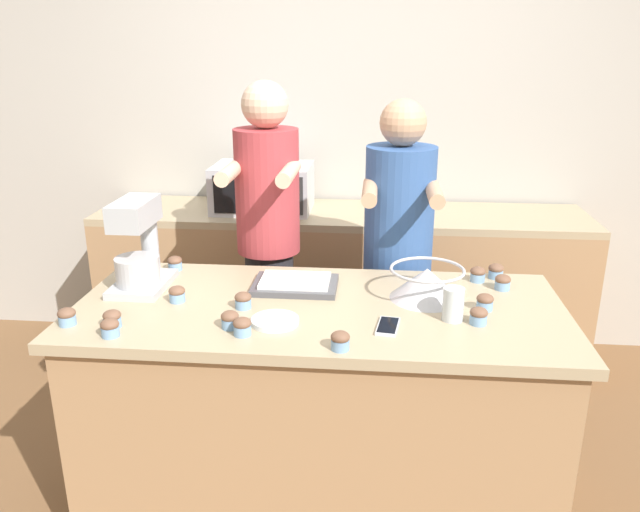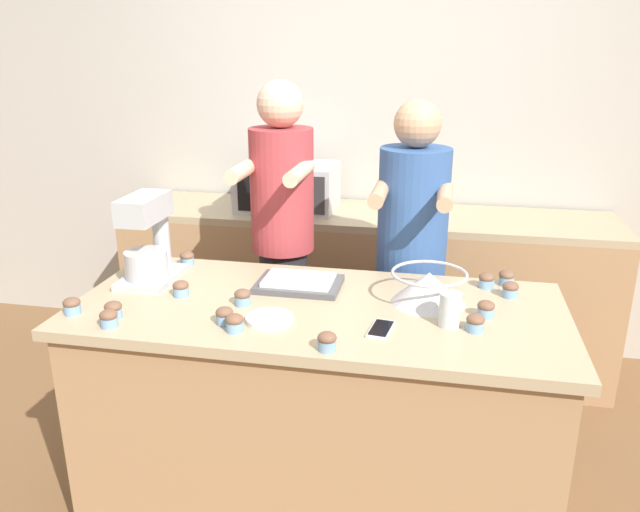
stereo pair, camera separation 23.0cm
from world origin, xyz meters
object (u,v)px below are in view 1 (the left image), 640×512
Objects in this scene: person_right at (397,267)px; cupcake_13 at (485,302)px; cell_phone at (388,326)px; small_plate at (275,321)px; cupcake_1 at (175,263)px; person_left at (269,252)px; cupcake_3 at (67,316)px; cupcake_2 at (242,326)px; stand_mixer at (139,250)px; cupcake_0 at (340,340)px; mixing_bowl at (427,282)px; cupcake_11 at (112,319)px; cupcake_9 at (496,271)px; cupcake_7 at (110,328)px; cupcake_5 at (243,300)px; cupcake_10 at (478,274)px; cupcake_8 at (479,316)px; baking_tray at (295,284)px; cupcake_12 at (230,319)px; cupcake_4 at (503,282)px; microwave_oven at (263,188)px; drinking_glass at (453,304)px; cupcake_6 at (177,294)px.

cupcake_13 is (0.30, -0.61, 0.09)m from person_right.
cupcake_13 is at bearing 27.83° from cell_phone.
cupcake_1 is at bearing 136.03° from small_plate.
person_left is 27.31× the size of cupcake_3.
stand_mixer is at bearing 141.92° from cupcake_2.
cupcake_0 is (-0.21, -0.97, 0.09)m from person_right.
mixing_bowl is 4.60× the size of cupcake_11.
cupcake_9 is at bearing 1.17° from cupcake_1.
cupcake_7 is (-0.97, -0.94, 0.09)m from person_right.
small_plate is 2.71× the size of cupcake_13.
cupcake_5 is 1.00× the size of cupcake_10.
cupcake_8 is (1.42, 0.14, 0.00)m from cupcake_3.
person_right is 1.17m from stand_mixer.
cupcake_5 is at bearing 138.88° from small_plate.
cupcake_5 is at bearing -130.92° from person_right.
small_plate is (-0.03, -0.34, -0.01)m from baking_tray.
cupcake_9 reaches higher than baking_tray.
cupcake_1 is (-0.91, 0.50, 0.03)m from cell_phone.
cupcake_8 is 0.49m from cupcake_9.
cupcake_9 is 1.00× the size of cupcake_12.
small_plate is at bearing -154.84° from cupcake_4.
person_left is 3.05× the size of microwave_oven.
stand_mixer is 5.83× the size of cupcake_4.
person_left reaches higher than mixing_bowl.
drinking_glass is 1.94× the size of cupcake_7.
cupcake_3 is (-0.20, -0.58, 0.00)m from cupcake_1.
small_plate is 0.72m from cupcake_3.
cell_phone is 1.26× the size of drinking_glass.
stand_mixer reaches higher than cupcake_9.
cupcake_2 is at bearing -168.20° from cell_phone.
cupcake_2 is at bearing -152.06° from cupcake_4.
cupcake_8 is at bearing -16.89° from drinking_glass.
person_left is 0.75m from microwave_oven.
microwave_oven is 1.77m from cupcake_0.
drinking_glass reaches higher than cupcake_4.
cupcake_3 is at bearing -164.12° from mixing_bowl.
cupcake_2 reaches higher than cell_phone.
cupcake_3 is (-0.56, -0.87, 0.04)m from person_left.
cell_phone is 0.90× the size of small_plate.
cupcake_9 is at bearing 16.49° from cupcake_6.
microwave_oven is at bearing 86.33° from cupcake_6.
cupcake_12 is at bearing -165.06° from cupcake_13.
cupcake_3 is 1.00× the size of cupcake_11.
cupcake_0 reaches higher than cell_phone.
cupcake_2 is at bearing -85.83° from person_left.
cupcake_10 is (0.32, -0.31, 0.09)m from person_right.
cupcake_2 is (0.49, -0.38, -0.13)m from stand_mixer.
cupcake_8 is (1.23, 0.21, 0.00)m from cupcake_7.
cupcake_3 is at bearing -150.77° from baking_tray.
cupcake_3 and cupcake_9 have the same top height.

